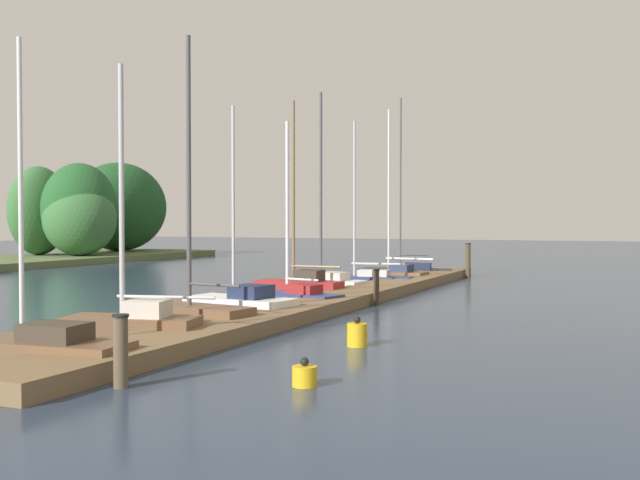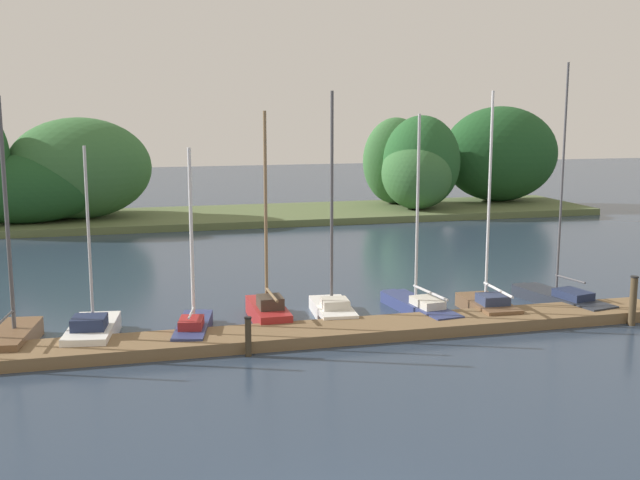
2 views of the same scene
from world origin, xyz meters
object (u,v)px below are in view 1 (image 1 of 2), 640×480
object	(u,v)px
sailboat_6	(324,281)
sailboat_8	(392,273)
sailboat_4	(291,295)
sailboat_1	(128,323)
channel_buoy_0	(305,375)
mooring_piling_2	(468,260)
channel_buoy_1	(357,334)
sailboat_0	(30,348)
sailboat_5	(297,284)
sailboat_2	(192,309)
sailboat_9	(404,270)
sailboat_3	(238,304)
mooring_piling_1	(376,287)
sailboat_7	(359,277)
mooring_piling_0	(121,351)

from	to	relation	value
sailboat_6	sailboat_8	distance (m)	5.18
sailboat_4	sailboat_1	bearing A→B (deg)	100.70
channel_buoy_0	mooring_piling_2	bearing A→B (deg)	6.79
sailboat_6	channel_buoy_1	bearing A→B (deg)	121.92
sailboat_0	sailboat_5	world-z (taller)	sailboat_5
sailboat_2	sailboat_9	size ratio (longest dim) A/B	0.86
sailboat_1	sailboat_2	distance (m)	2.44
sailboat_0	sailboat_3	world-z (taller)	sailboat_0
sailboat_3	mooring_piling_1	bearing A→B (deg)	-112.44
sailboat_1	mooring_piling_1	size ratio (longest dim) A/B	5.34
sailboat_1	sailboat_2	size ratio (longest dim) A/B	0.84
sailboat_9	channel_buoy_1	bearing A→B (deg)	93.56
sailboat_6	sailboat_9	bearing A→B (deg)	-88.82
sailboat_1	channel_buoy_0	xyz separation A→B (m)	(-2.30, -5.28, -0.25)
sailboat_7	sailboat_8	bearing A→B (deg)	-113.14
sailboat_2	sailboat_8	world-z (taller)	sailboat_8
sailboat_0	sailboat_2	distance (m)	5.32
sailboat_2	sailboat_9	xyz separation A→B (m)	(17.75, 0.24, -0.11)
sailboat_5	mooring_piling_0	distance (m)	14.03
sailboat_8	mooring_piling_0	world-z (taller)	sailboat_8
sailboat_2	sailboat_6	size ratio (longest dim) A/B	0.97
sailboat_7	sailboat_9	size ratio (longest dim) A/B	0.80
channel_buoy_0	channel_buoy_1	distance (m)	3.88
sailboat_4	channel_buoy_0	bearing A→B (deg)	129.47
sailboat_2	sailboat_3	distance (m)	2.17
sailboat_7	mooring_piling_1	bearing A→B (deg)	108.74
sailboat_4	mooring_piling_2	distance (m)	13.72
sailboat_0	sailboat_7	size ratio (longest dim) A/B	0.89
sailboat_5	channel_buoy_1	world-z (taller)	sailboat_5
sailboat_3	sailboat_7	xyz separation A→B (m)	(10.42, 0.52, -0.03)
sailboat_1	sailboat_9	bearing A→B (deg)	-103.14
sailboat_7	channel_buoy_0	bearing A→B (deg)	101.57
sailboat_0	channel_buoy_0	size ratio (longest dim) A/B	12.82
sailboat_2	sailboat_5	world-z (taller)	sailboat_2
sailboat_3	mooring_piling_1	distance (m)	4.88
mooring_piling_1	sailboat_0	bearing A→B (deg)	168.57
sailboat_2	sailboat_4	bearing A→B (deg)	-83.87
sailboat_1	sailboat_9	world-z (taller)	sailboat_9
sailboat_2	channel_buoy_1	distance (m)	4.79
sailboat_2	channel_buoy_0	bearing A→B (deg)	146.49
sailboat_0	sailboat_1	distance (m)	2.87
sailboat_4	channel_buoy_0	size ratio (longest dim) A/B	12.31
mooring_piling_2	sailboat_3	bearing A→B (deg)	171.32
sailboat_8	mooring_piling_2	distance (m)	4.52
sailboat_0	sailboat_9	xyz separation A→B (m)	(23.06, 0.37, -0.01)
sailboat_0	sailboat_2	xyz separation A→B (m)	(5.32, 0.13, 0.11)
sailboat_7	channel_buoy_1	world-z (taller)	sailboat_7
sailboat_8	sailboat_9	distance (m)	2.99
sailboat_6	sailboat_8	size ratio (longest dim) A/B	1.00
sailboat_3	channel_buoy_0	world-z (taller)	sailboat_3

